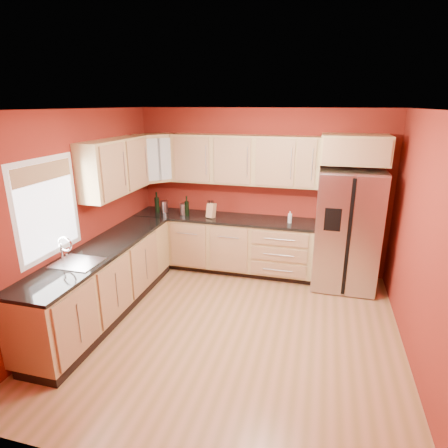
{
  "coord_description": "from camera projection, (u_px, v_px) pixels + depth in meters",
  "views": [
    {
      "loc": [
        0.94,
        -3.86,
        2.66
      ],
      "look_at": [
        -0.32,
        0.9,
        1.07
      ],
      "focal_mm": 30.0,
      "sensor_mm": 36.0,
      "label": 1
    }
  ],
  "objects": [
    {
      "name": "wall_back",
      "position": [
        261.0,
        192.0,
        6.04
      ],
      "size": [
        4.0,
        0.04,
        2.6
      ],
      "primitive_type": "cube",
      "color": "maroon",
      "rests_on": "floor"
    },
    {
      "name": "ceiling",
      "position": [
        232.0,
        109.0,
        3.8
      ],
      "size": [
        4.0,
        4.0,
        0.0
      ],
      "primitive_type": "plane",
      "color": "white",
      "rests_on": "wall_back"
    },
    {
      "name": "knife_block",
      "position": [
        211.0,
        210.0,
        5.95
      ],
      "size": [
        0.14,
        0.13,
        0.23
      ],
      "primitive_type": "cube",
      "rotation": [
        0.0,
        0.0,
        -0.26
      ],
      "color": "tan",
      "rests_on": "countertop_back"
    },
    {
      "name": "soap_dispenser",
      "position": [
        290.0,
        217.0,
        5.68
      ],
      "size": [
        0.07,
        0.07,
        0.18
      ],
      "primitive_type": "cylinder",
      "rotation": [
        0.0,
        0.0,
        0.14
      ],
      "color": "silver",
      "rests_on": "countertop_back"
    },
    {
      "name": "sink_faucet",
      "position": [
        76.0,
        251.0,
        4.22
      ],
      "size": [
        0.5,
        0.42,
        0.3
      ],
      "primitive_type": null,
      "color": "silver",
      "rests_on": "countertop_left"
    },
    {
      "name": "wall_front",
      "position": [
        156.0,
        329.0,
        2.36
      ],
      "size": [
        4.0,
        0.04,
        2.6
      ],
      "primitive_type": "cube",
      "color": "maroon",
      "rests_on": "floor"
    },
    {
      "name": "canister_right",
      "position": [
        183.0,
        209.0,
        6.1
      ],
      "size": [
        0.15,
        0.15,
        0.19
      ],
      "primitive_type": "cylinder",
      "rotation": [
        0.0,
        0.0,
        -0.34
      ],
      "color": "#ADADB2",
      "rests_on": "countertop_back"
    },
    {
      "name": "upper_cabinets_left",
      "position": [
        115.0,
        167.0,
        5.15
      ],
      "size": [
        0.33,
        1.35,
        0.75
      ],
      "primitive_type": "cube",
      "color": "#A68550",
      "rests_on": "wall_left"
    },
    {
      "name": "base_cabinets_left",
      "position": [
        105.0,
        282.0,
        4.88
      ],
      "size": [
        0.6,
        2.8,
        0.88
      ],
      "primitive_type": "cube",
      "color": "#A68550",
      "rests_on": "floor"
    },
    {
      "name": "wine_bottle_b",
      "position": [
        187.0,
        206.0,
        6.05
      ],
      "size": [
        0.09,
        0.09,
        0.32
      ],
      "primitive_type": null,
      "rotation": [
        0.0,
        0.0,
        -0.37
      ],
      "color": "black",
      "rests_on": "countertop_back"
    },
    {
      "name": "upper_cabinets_back",
      "position": [
        244.0,
        160.0,
        5.79
      ],
      "size": [
        2.3,
        0.33,
        0.75
      ],
      "primitive_type": "cube",
      "color": "#A68550",
      "rests_on": "wall_back"
    },
    {
      "name": "corner_upper_cabinet",
      "position": [
        155.0,
        158.0,
        5.98
      ],
      "size": [
        0.67,
        0.67,
        0.75
      ],
      "primitive_type": "cube",
      "rotation": [
        0.0,
        0.0,
        0.79
      ],
      "color": "#A68550",
      "rests_on": "wall_back"
    },
    {
      "name": "countertop_back",
      "position": [
        223.0,
        218.0,
        6.01
      ],
      "size": [
        2.9,
        0.62,
        0.04
      ],
      "primitive_type": "cube",
      "color": "black",
      "rests_on": "base_cabinets_back"
    },
    {
      "name": "wall_right",
      "position": [
        427.0,
        247.0,
        3.71
      ],
      "size": [
        0.04,
        4.0,
        2.6
      ],
      "primitive_type": "cube",
      "color": "maroon",
      "rests_on": "floor"
    },
    {
      "name": "refrigerator",
      "position": [
        347.0,
        230.0,
        5.49
      ],
      "size": [
        0.9,
        0.75,
        1.78
      ],
      "primitive_type": "cube",
      "color": "#ADADB2",
      "rests_on": "floor"
    },
    {
      "name": "countertop_left",
      "position": [
        102.0,
        249.0,
        4.74
      ],
      "size": [
        0.62,
        2.8,
        0.04
      ],
      "primitive_type": "cube",
      "color": "black",
      "rests_on": "base_cabinets_left"
    },
    {
      "name": "wall_left",
      "position": [
        77.0,
        217.0,
        4.69
      ],
      "size": [
        0.04,
        4.0,
        2.6
      ],
      "primitive_type": "cube",
      "color": "maroon",
      "rests_on": "floor"
    },
    {
      "name": "over_fridge_cabinet",
      "position": [
        355.0,
        149.0,
        5.2
      ],
      "size": [
        0.92,
        0.6,
        0.4
      ],
      "primitive_type": "cube",
      "color": "#A68550",
      "rests_on": "wall_back"
    },
    {
      "name": "window",
      "position": [
        48.0,
        208.0,
        4.15
      ],
      "size": [
        0.03,
        0.9,
        1.0
      ],
      "primitive_type": "cube",
      "color": "white",
      "rests_on": "wall_left"
    },
    {
      "name": "floor",
      "position": [
        231.0,
        330.0,
        4.6
      ],
      "size": [
        4.0,
        4.0,
        0.0
      ],
      "primitive_type": "plane",
      "color": "olive",
      "rests_on": "ground"
    },
    {
      "name": "wine_bottle_a",
      "position": [
        157.0,
        202.0,
        6.21
      ],
      "size": [
        0.09,
        0.09,
        0.35
      ],
      "primitive_type": null,
      "rotation": [
        0.0,
        0.0,
        0.11
      ],
      "color": "black",
      "rests_on": "countertop_back"
    },
    {
      "name": "canister_left",
      "position": [
        164.0,
        207.0,
        6.24
      ],
      "size": [
        0.15,
        0.15,
        0.19
      ],
      "primitive_type": "cylinder",
      "rotation": [
        0.0,
        0.0,
        -0.27
      ],
      "color": "#ADADB2",
      "rests_on": "countertop_back"
    },
    {
      "name": "base_cabinets_back",
      "position": [
        223.0,
        245.0,
        6.16
      ],
      "size": [
        2.9,
        0.6,
        0.88
      ],
      "primitive_type": "cube",
      "color": "#A68550",
      "rests_on": "floor"
    }
  ]
}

